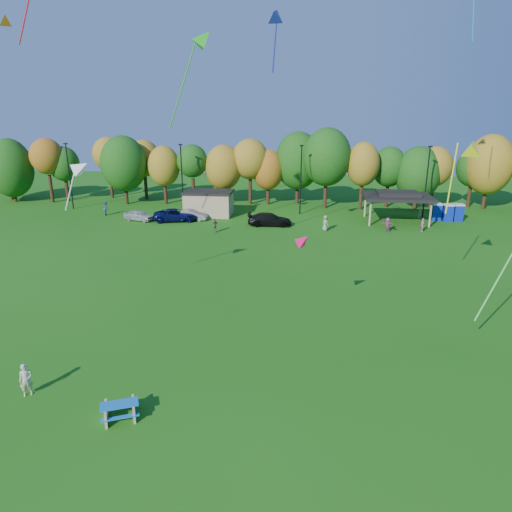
# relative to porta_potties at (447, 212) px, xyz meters

# --- Properties ---
(ground) EXTENTS (160.00, 160.00, 0.00)m
(ground) POSITION_rel_porta_potties_xyz_m (-20.52, -38.17, -1.10)
(ground) COLOR #19600F
(ground) RESTS_ON ground
(tree_line) EXTENTS (93.57, 10.55, 11.15)m
(tree_line) POSITION_rel_porta_potties_xyz_m (-21.54, 7.35, 4.82)
(tree_line) COLOR black
(tree_line) RESTS_ON ground
(lamp_posts) EXTENTS (64.50, 0.25, 9.09)m
(lamp_posts) POSITION_rel_porta_potties_xyz_m (-18.52, 1.83, 3.80)
(lamp_posts) COLOR black
(lamp_posts) RESTS_ON ground
(utility_building) EXTENTS (6.30, 4.30, 3.25)m
(utility_building) POSITION_rel_porta_potties_xyz_m (-30.52, -0.17, 0.54)
(utility_building) COLOR tan
(utility_building) RESTS_ON ground
(pavilion) EXTENTS (8.20, 6.20, 3.77)m
(pavilion) POSITION_rel_porta_potties_xyz_m (-6.52, -1.17, 2.13)
(pavilion) COLOR tan
(pavilion) RESTS_ON ground
(porta_potties) EXTENTS (3.75, 1.59, 2.18)m
(porta_potties) POSITION_rel_porta_potties_xyz_m (0.00, 0.00, 0.00)
(porta_potties) COLOR #0C28A4
(porta_potties) RESTS_ON ground
(picnic_table) EXTENTS (2.08, 1.92, 0.72)m
(picnic_table) POSITION_rel_porta_potties_xyz_m (-25.87, -41.78, -0.68)
(picnic_table) COLOR tan
(picnic_table) RESTS_ON ground
(kite_flyer) EXTENTS (0.74, 0.68, 1.69)m
(kite_flyer) POSITION_rel_porta_potties_xyz_m (-31.05, -40.62, -0.25)
(kite_flyer) COLOR beige
(kite_flyer) RESTS_ON ground
(car_a) EXTENTS (4.24, 2.68, 1.35)m
(car_a) POSITION_rel_porta_potties_xyz_m (-38.67, -4.15, -0.42)
(car_a) COLOR silver
(car_a) RESTS_ON ground
(car_b) EXTENTS (4.08, 1.48, 1.34)m
(car_b) POSITION_rel_porta_potties_xyz_m (-32.20, -3.21, -0.43)
(car_b) COLOR gray
(car_b) RESTS_ON ground
(car_c) EXTENTS (6.00, 3.83, 1.54)m
(car_c) POSITION_rel_porta_potties_xyz_m (-33.93, -3.88, -0.33)
(car_c) COLOR #0C104A
(car_c) RESTS_ON ground
(car_d) EXTENTS (5.35, 2.37, 1.53)m
(car_d) POSITION_rel_porta_potties_xyz_m (-22.04, -4.97, -0.33)
(car_d) COLOR black
(car_d) RESTS_ON ground
(far_person_0) EXTENTS (0.47, 0.62, 1.53)m
(far_person_0) POSITION_rel_porta_potties_xyz_m (-4.36, -5.85, -0.33)
(far_person_0) COLOR #BE5994
(far_person_0) RESTS_ON ground
(far_person_1) EXTENTS (1.59, 1.20, 1.67)m
(far_person_1) POSITION_rel_porta_potties_xyz_m (-8.35, -6.34, -0.26)
(far_person_1) COLOR #AE488C
(far_person_1) RESTS_ON ground
(far_person_2) EXTENTS (0.87, 1.02, 1.84)m
(far_person_2) POSITION_rel_porta_potties_xyz_m (-44.08, -1.63, -0.18)
(far_person_2) COLOR #435A94
(far_person_2) RESTS_ON ground
(far_person_3) EXTENTS (1.03, 0.87, 1.65)m
(far_person_3) POSITION_rel_porta_potties_xyz_m (-28.01, -8.97, -0.27)
(far_person_3) COLOR olive
(far_person_3) RESTS_ON ground
(far_person_4) EXTENTS (1.00, 1.06, 1.82)m
(far_person_4) POSITION_rel_porta_potties_xyz_m (-15.45, -6.75, -0.19)
(far_person_4) COLOR gray
(far_person_4) RESTS_ON ground
(kite_0) EXTENTS (1.98, 3.30, 5.52)m
(kite_0) POSITION_rel_porta_potties_xyz_m (-7.14, -26.73, 9.94)
(kite_0) COLOR yellow
(kite_1) EXTENTS (2.21, 1.16, 3.52)m
(kite_1) POSITION_rel_porta_potties_xyz_m (-31.98, -30.82, 8.77)
(kite_1) COLOR silver
(kite_3) EXTENTS (4.27, 2.17, 7.38)m
(kite_3) POSITION_rel_porta_potties_xyz_m (-25.61, -22.61, 17.15)
(kite_3) COLOR #19A315
(kite_8) EXTENTS (2.34, 2.72, 5.28)m
(kite_8) POSITION_rel_porta_potties_xyz_m (-40.51, -23.27, 18.59)
(kite_8) COLOR orange
(kite_9) EXTENTS (1.42, 1.26, 1.16)m
(kite_9) POSITION_rel_porta_potties_xyz_m (-17.84, -32.34, 4.89)
(kite_9) COLOR #D00B50
(kite_15) EXTENTS (1.40, 2.80, 4.51)m
(kite_15) POSITION_rel_porta_potties_xyz_m (-20.27, -23.39, 18.53)
(kite_15) COLOR navy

